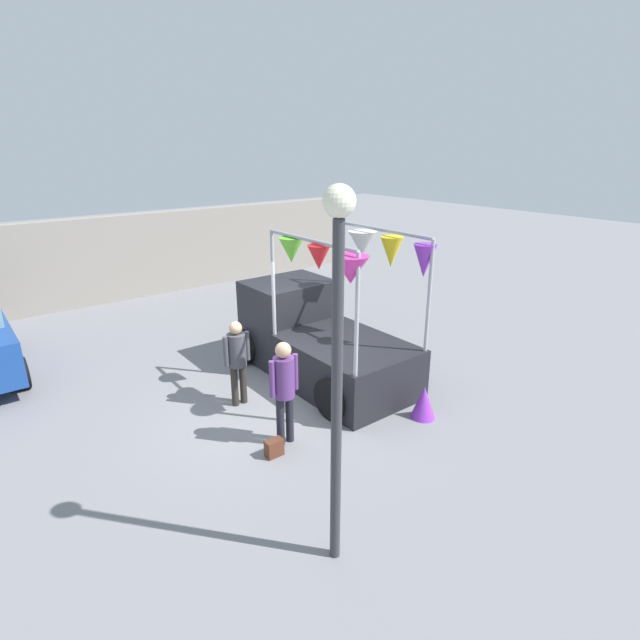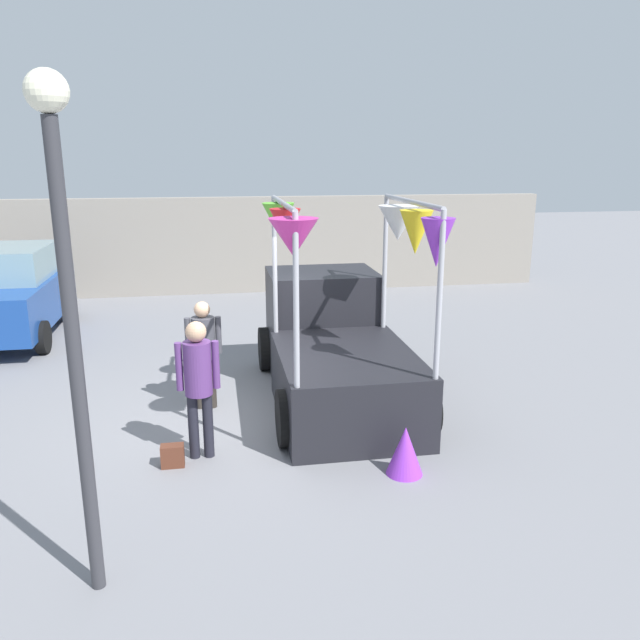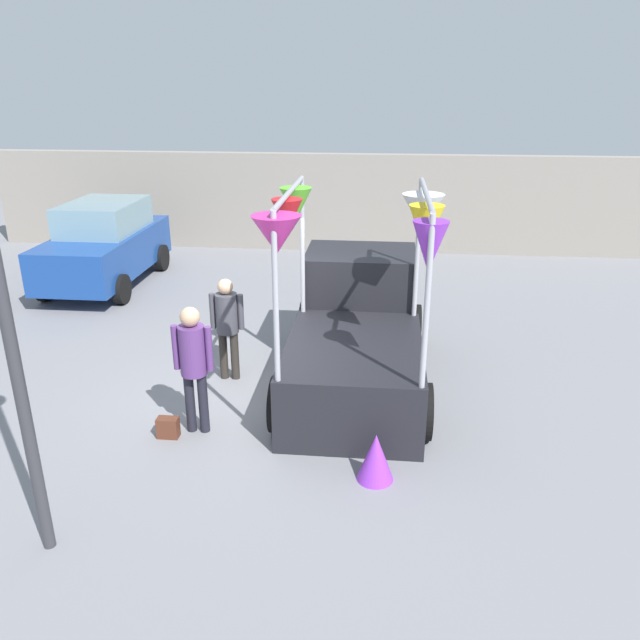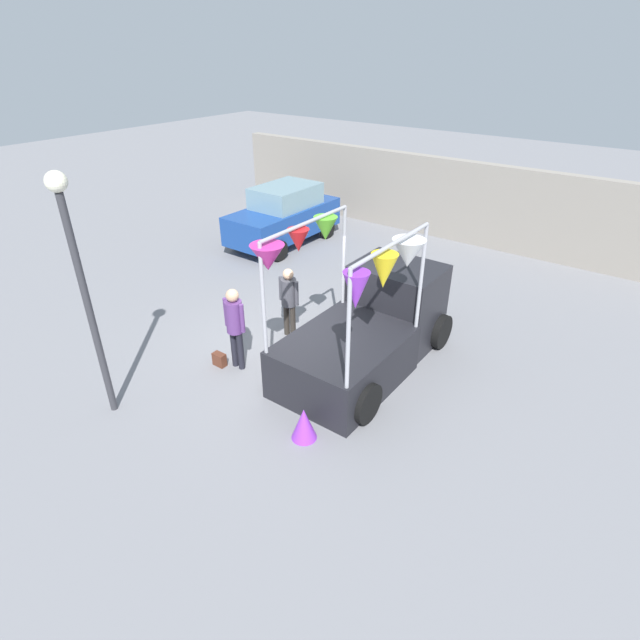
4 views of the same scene
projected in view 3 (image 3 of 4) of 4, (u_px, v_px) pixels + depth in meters
name	position (u px, v px, depth m)	size (l,w,h in m)	color
ground_plane	(254.00, 394.00, 9.40)	(60.00, 60.00, 0.00)	slate
vendor_truck	(358.00, 325.00, 9.63)	(2.47, 4.18, 3.12)	black
parked_car	(105.00, 244.00, 14.13)	(1.88, 4.00, 1.88)	navy
person_customer	(193.00, 358.00, 8.04)	(0.53, 0.34, 1.77)	black
person_vendor	(227.00, 320.00, 9.56)	(0.53, 0.34, 1.64)	#2D2823
handbag	(168.00, 428.00, 8.23)	(0.28, 0.16, 0.28)	#592D1E
street_lamp	(0.00, 287.00, 5.35)	(0.32, 0.32, 4.30)	#333338
brick_boundary_wall	(316.00, 202.00, 17.01)	(18.00, 0.36, 2.60)	gray
folded_kite_bundle_violet	(376.00, 457.00, 7.30)	(0.44, 0.44, 0.60)	purple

